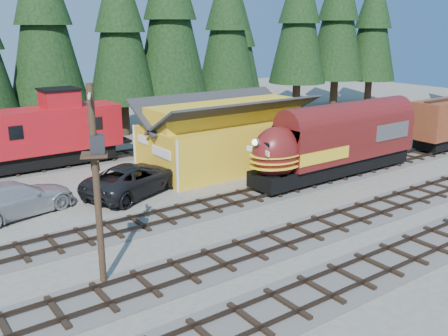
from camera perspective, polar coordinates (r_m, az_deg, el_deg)
ground at (r=30.01m, az=12.22°, el=-4.29°), size 120.00×120.00×0.00m
track_siding at (r=39.87m, az=17.65°, el=0.44°), size 68.00×3.20×0.33m
track_spur at (r=39.58m, az=-18.14°, el=0.29°), size 32.00×3.20×0.33m
depot at (r=36.73m, az=0.27°, el=4.58°), size 12.80×7.00×5.30m
conifer_backdrop at (r=51.55m, az=-3.20°, el=16.34°), size 78.25×21.89×17.46m
locomotive at (r=34.91m, az=12.20°, el=2.52°), size 14.30×2.84×3.89m
caboose at (r=38.82m, az=-19.35°, el=3.84°), size 10.36×3.01×5.39m
utility_pole at (r=19.91m, az=-14.37°, el=-0.68°), size 1.32×1.87×8.16m
pickup_truck_a at (r=31.71m, az=-10.22°, el=-1.21°), size 7.74×5.68×1.96m
pickup_truck_b at (r=29.95m, az=-22.79°, el=-3.28°), size 7.12×4.26×1.93m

